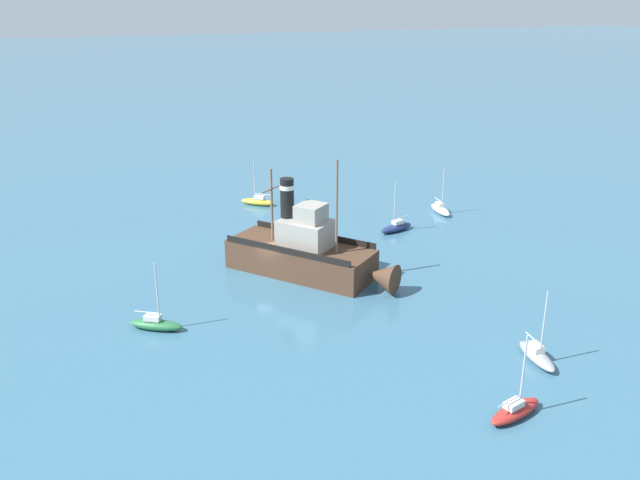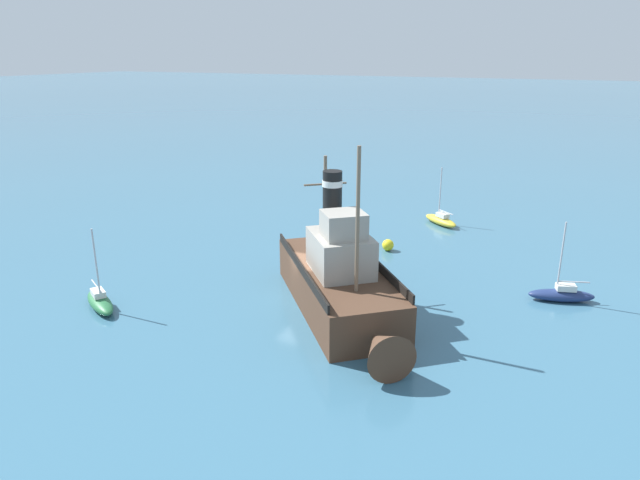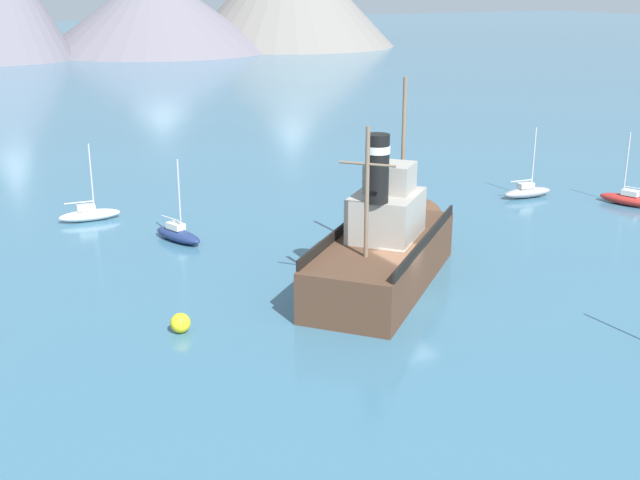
{
  "view_description": "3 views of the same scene",
  "coord_description": "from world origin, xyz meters",
  "px_view_note": "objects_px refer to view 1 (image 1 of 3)",
  "views": [
    {
      "loc": [
        48.75,
        -13.19,
        21.93
      ],
      "look_at": [
        0.87,
        3.89,
        2.9
      ],
      "focal_mm": 38.0,
      "sensor_mm": 36.0,
      "label": 1
    },
    {
      "loc": [
        28.02,
        14.48,
        14.2
      ],
      "look_at": [
        -1.15,
        0.69,
        3.45
      ],
      "focal_mm": 32.0,
      "sensor_mm": 36.0,
      "label": 2
    },
    {
      "loc": [
        -20.34,
        -28.7,
        14.37
      ],
      "look_at": [
        -1.5,
        5.7,
        1.73
      ],
      "focal_mm": 45.0,
      "sensor_mm": 36.0,
      "label": 3
    }
  ],
  "objects_px": {
    "sailboat_red": "(515,410)",
    "sailboat_yellow": "(258,201)",
    "sailboat_white": "(440,209)",
    "sailboat_grey": "(537,355)",
    "old_tugboat": "(307,253)",
    "mooring_buoy": "(261,228)",
    "sailboat_navy": "(396,227)",
    "sailboat_green": "(156,324)"
  },
  "relations": [
    {
      "from": "sailboat_navy",
      "to": "sailboat_yellow",
      "type": "height_order",
      "value": "same"
    },
    {
      "from": "old_tugboat",
      "to": "sailboat_white",
      "type": "distance_m",
      "value": 20.92
    },
    {
      "from": "sailboat_yellow",
      "to": "sailboat_white",
      "type": "height_order",
      "value": "same"
    },
    {
      "from": "sailboat_grey",
      "to": "mooring_buoy",
      "type": "relative_size",
      "value": 5.63
    },
    {
      "from": "sailboat_yellow",
      "to": "old_tugboat",
      "type": "bearing_deg",
      "value": -2.88
    },
    {
      "from": "old_tugboat",
      "to": "sailboat_red",
      "type": "height_order",
      "value": "old_tugboat"
    },
    {
      "from": "old_tugboat",
      "to": "sailboat_green",
      "type": "xyz_separation_m",
      "value": [
        5.56,
        -12.76,
        -1.4
      ]
    },
    {
      "from": "sailboat_navy",
      "to": "sailboat_red",
      "type": "bearing_deg",
      "value": -13.35
    },
    {
      "from": "sailboat_white",
      "to": "sailboat_red",
      "type": "bearing_deg",
      "value": -22.64
    },
    {
      "from": "old_tugboat",
      "to": "sailboat_grey",
      "type": "relative_size",
      "value": 2.69
    },
    {
      "from": "sailboat_white",
      "to": "mooring_buoy",
      "type": "bearing_deg",
      "value": -91.93
    },
    {
      "from": "sailboat_navy",
      "to": "sailboat_yellow",
      "type": "bearing_deg",
      "value": -140.31
    },
    {
      "from": "sailboat_navy",
      "to": "sailboat_grey",
      "type": "distance_m",
      "value": 24.83
    },
    {
      "from": "sailboat_green",
      "to": "mooring_buoy",
      "type": "height_order",
      "value": "sailboat_green"
    },
    {
      "from": "mooring_buoy",
      "to": "sailboat_green",
      "type": "bearing_deg",
      "value": -35.38
    },
    {
      "from": "sailboat_red",
      "to": "sailboat_yellow",
      "type": "distance_m",
      "value": 41.91
    },
    {
      "from": "old_tugboat",
      "to": "sailboat_green",
      "type": "relative_size",
      "value": 2.69
    },
    {
      "from": "sailboat_white",
      "to": "sailboat_grey",
      "type": "xyz_separation_m",
      "value": [
        28.24,
        -8.93,
        0.0
      ]
    },
    {
      "from": "sailboat_green",
      "to": "sailboat_navy",
      "type": "distance_m",
      "value": 27.15
    },
    {
      "from": "sailboat_yellow",
      "to": "mooring_buoy",
      "type": "xyz_separation_m",
      "value": [
        8.34,
        -1.91,
        0.01
      ]
    },
    {
      "from": "old_tugboat",
      "to": "sailboat_red",
      "type": "xyz_separation_m",
      "value": [
        22.34,
        4.39,
        -1.4
      ]
    },
    {
      "from": "sailboat_red",
      "to": "sailboat_green",
      "type": "xyz_separation_m",
      "value": [
        -16.78,
        -17.15,
        0.0
      ]
    },
    {
      "from": "sailboat_red",
      "to": "old_tugboat",
      "type": "bearing_deg",
      "value": -168.88
    },
    {
      "from": "sailboat_navy",
      "to": "mooring_buoy",
      "type": "xyz_separation_m",
      "value": [
        -4.15,
        -12.28,
        0.01
      ]
    },
    {
      "from": "old_tugboat",
      "to": "sailboat_red",
      "type": "relative_size",
      "value": 2.69
    },
    {
      "from": "sailboat_navy",
      "to": "sailboat_white",
      "type": "xyz_separation_m",
      "value": [
        -3.51,
        6.73,
        0.0
      ]
    },
    {
      "from": "mooring_buoy",
      "to": "sailboat_white",
      "type": "bearing_deg",
      "value": 88.07
    },
    {
      "from": "sailboat_grey",
      "to": "sailboat_green",
      "type": "bearing_deg",
      "value": -119.19
    },
    {
      "from": "sailboat_red",
      "to": "sailboat_white",
      "type": "relative_size",
      "value": 1.0
    },
    {
      "from": "sailboat_red",
      "to": "sailboat_yellow",
      "type": "height_order",
      "value": "same"
    },
    {
      "from": "sailboat_navy",
      "to": "sailboat_yellow",
      "type": "xyz_separation_m",
      "value": [
        -12.49,
        -10.36,
        0.0
      ]
    },
    {
      "from": "sailboat_green",
      "to": "mooring_buoy",
      "type": "xyz_separation_m",
      "value": [
        -16.65,
        11.82,
        0.01
      ]
    },
    {
      "from": "sailboat_white",
      "to": "sailboat_navy",
      "type": "bearing_deg",
      "value": -62.45
    },
    {
      "from": "sailboat_navy",
      "to": "sailboat_grey",
      "type": "relative_size",
      "value": 1.0
    },
    {
      "from": "old_tugboat",
      "to": "sailboat_yellow",
      "type": "xyz_separation_m",
      "value": [
        -19.43,
        0.98,
        -1.4
      ]
    },
    {
      "from": "sailboat_yellow",
      "to": "sailboat_white",
      "type": "distance_m",
      "value": 19.3
    },
    {
      "from": "sailboat_green",
      "to": "sailboat_white",
      "type": "xyz_separation_m",
      "value": [
        -16.01,
        30.83,
        0.0
      ]
    },
    {
      "from": "sailboat_white",
      "to": "mooring_buoy",
      "type": "distance_m",
      "value": 19.01
    },
    {
      "from": "sailboat_red",
      "to": "mooring_buoy",
      "type": "xyz_separation_m",
      "value": [
        -33.43,
        -5.32,
        0.01
      ]
    },
    {
      "from": "old_tugboat",
      "to": "sailboat_navy",
      "type": "xyz_separation_m",
      "value": [
        -6.94,
        11.34,
        -1.4
      ]
    },
    {
      "from": "old_tugboat",
      "to": "sailboat_red",
      "type": "distance_m",
      "value": 22.81
    },
    {
      "from": "old_tugboat",
      "to": "sailboat_navy",
      "type": "bearing_deg",
      "value": 121.48
    }
  ]
}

